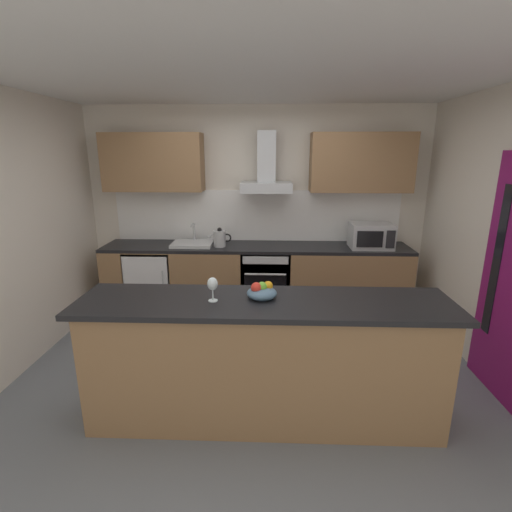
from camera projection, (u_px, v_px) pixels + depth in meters
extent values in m
cube|color=slate|center=(250.00, 378.00, 3.55)|extent=(5.34, 4.62, 0.02)
cube|color=white|center=(248.00, 73.00, 2.85)|extent=(5.34, 4.62, 0.02)
cube|color=silver|center=(257.00, 209.00, 5.00)|extent=(5.34, 0.12, 2.60)
cube|color=white|center=(257.00, 216.00, 4.95)|extent=(3.69, 0.02, 0.66)
cube|color=olive|center=(256.00, 281.00, 4.87)|extent=(3.82, 0.60, 0.86)
cube|color=black|center=(256.00, 247.00, 4.75)|extent=(3.82, 0.60, 0.04)
cube|color=olive|center=(264.00, 364.00, 2.87)|extent=(2.63, 0.52, 0.96)
cube|color=black|center=(264.00, 303.00, 2.74)|extent=(2.73, 0.64, 0.04)
cube|color=olive|center=(153.00, 162.00, 4.67)|extent=(1.22, 0.32, 0.70)
cube|color=olive|center=(361.00, 163.00, 4.57)|extent=(1.22, 0.32, 0.70)
cube|color=black|center=(497.00, 262.00, 3.25)|extent=(0.01, 0.11, 1.31)
cube|color=slate|center=(266.00, 279.00, 4.84)|extent=(0.60, 0.56, 0.80)
cube|color=black|center=(265.00, 292.00, 4.57)|extent=(0.50, 0.02, 0.48)
cube|color=#B7BABC|center=(265.00, 260.00, 4.47)|extent=(0.54, 0.02, 0.09)
cylinder|color=#B7BABC|center=(265.00, 274.00, 4.48)|extent=(0.49, 0.02, 0.02)
cube|color=white|center=(153.00, 281.00, 4.90)|extent=(0.58, 0.56, 0.85)
cube|color=silver|center=(146.00, 288.00, 4.62)|extent=(0.55, 0.02, 0.80)
cylinder|color=#B7BABC|center=(163.00, 286.00, 4.58)|extent=(0.02, 0.02, 0.38)
cube|color=#B7BABC|center=(371.00, 236.00, 4.60)|extent=(0.50, 0.36, 0.30)
cube|color=black|center=(370.00, 239.00, 4.42)|extent=(0.30, 0.02, 0.19)
cube|color=black|center=(391.00, 239.00, 4.41)|extent=(0.10, 0.01, 0.21)
cube|color=silver|center=(193.00, 244.00, 4.75)|extent=(0.50, 0.40, 0.04)
cylinder|color=#B7BABC|center=(194.00, 233.00, 4.84)|extent=(0.03, 0.03, 0.26)
cylinder|color=#B7BABC|center=(193.00, 225.00, 4.73)|extent=(0.03, 0.16, 0.03)
cylinder|color=#B7BABC|center=(220.00, 239.00, 4.68)|extent=(0.15, 0.15, 0.20)
sphere|color=black|center=(220.00, 230.00, 4.65)|extent=(0.06, 0.06, 0.06)
cone|color=#B7BABC|center=(212.00, 235.00, 4.67)|extent=(0.09, 0.04, 0.07)
torus|color=black|center=(227.00, 238.00, 4.67)|extent=(0.11, 0.02, 0.11)
cube|color=#B7BABC|center=(266.00, 187.00, 4.63)|extent=(0.62, 0.45, 0.12)
cube|color=#B7BABC|center=(267.00, 157.00, 4.58)|extent=(0.22, 0.22, 0.60)
cylinder|color=silver|center=(213.00, 301.00, 2.72)|extent=(0.07, 0.07, 0.01)
cylinder|color=silver|center=(213.00, 294.00, 2.71)|extent=(0.01, 0.01, 0.09)
ellipsoid|color=silver|center=(212.00, 284.00, 2.69)|extent=(0.08, 0.08, 0.10)
ellipsoid|color=slate|center=(262.00, 293.00, 2.77)|extent=(0.22, 0.22, 0.09)
sphere|color=red|center=(256.00, 288.00, 2.74)|extent=(0.08, 0.08, 0.08)
sphere|color=orange|center=(268.00, 286.00, 2.79)|extent=(0.07, 0.07, 0.07)
sphere|color=#66B233|center=(262.00, 287.00, 2.76)|extent=(0.08, 0.08, 0.08)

